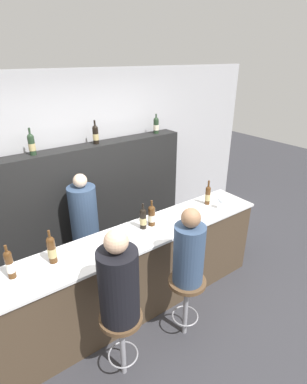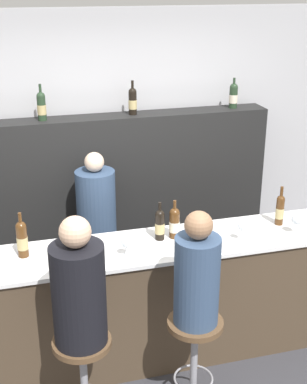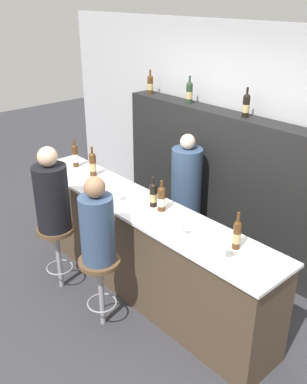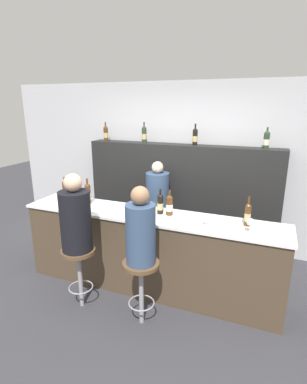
{
  "view_description": "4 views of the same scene",
  "coord_description": "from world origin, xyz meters",
  "px_view_note": "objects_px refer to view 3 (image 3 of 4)",
  "views": [
    {
      "loc": [
        -1.47,
        -2.03,
        2.75
      ],
      "look_at": [
        0.2,
        0.26,
        1.44
      ],
      "focal_mm": 28.0,
      "sensor_mm": 36.0,
      "label": 1
    },
    {
      "loc": [
        -0.88,
        -3.14,
        2.85
      ],
      "look_at": [
        0.06,
        0.29,
        1.41
      ],
      "focal_mm": 50.0,
      "sensor_mm": 36.0,
      "label": 2
    },
    {
      "loc": [
        2.85,
        -2.09,
        2.87
      ],
      "look_at": [
        0.18,
        0.29,
        1.18
      ],
      "focal_mm": 40.0,
      "sensor_mm": 36.0,
      "label": 3
    },
    {
      "loc": [
        1.3,
        -2.81,
        2.25
      ],
      "look_at": [
        0.06,
        0.28,
        1.27
      ],
      "focal_mm": 28.0,
      "sensor_mm": 36.0,
      "label": 4
    }
  ],
  "objects_px": {
    "bar_stool_right": "(100,274)",
    "wine_glass_1": "(183,225)",
    "wine_bottle_counter_4": "(237,234)",
    "wine_bottle_backbar_0": "(150,84)",
    "wine_bottle_backbar_1": "(189,92)",
    "bartender": "(186,200)",
    "wine_glass_2": "(226,247)",
    "guest_seated_right": "(97,226)",
    "wine_bottle_counter_0": "(75,155)",
    "wine_bottle_counter_1": "(93,164)",
    "bar_stool_left": "(57,241)",
    "wine_bottle_counter_2": "(153,194)",
    "wine_bottle_counter_3": "(161,198)",
    "wine_glass_0": "(118,192)",
    "wine_bottle_backbar_2": "(246,105)",
    "guest_seated_left": "(52,194)"
  },
  "relations": [
    {
      "from": "bar_stool_right",
      "to": "wine_glass_1",
      "type": "bearing_deg",
      "value": 43.29
    },
    {
      "from": "wine_bottle_counter_4",
      "to": "wine_bottle_backbar_0",
      "type": "relative_size",
      "value": 1.07
    },
    {
      "from": "wine_bottle_backbar_1",
      "to": "bartender",
      "type": "height_order",
      "value": "wine_bottle_backbar_1"
    },
    {
      "from": "bar_stool_right",
      "to": "wine_glass_2",
      "type": "bearing_deg",
      "value": 26.95
    },
    {
      "from": "wine_bottle_backbar_1",
      "to": "guest_seated_right",
      "type": "bearing_deg",
      "value": -67.65
    },
    {
      "from": "wine_bottle_counter_0",
      "to": "guest_seated_right",
      "type": "distance_m",
      "value": 1.58
    },
    {
      "from": "wine_bottle_backbar_1",
      "to": "wine_bottle_counter_1",
      "type": "bearing_deg",
      "value": -102.81
    },
    {
      "from": "wine_bottle_counter_1",
      "to": "bar_stool_left",
      "type": "bearing_deg",
      "value": -66.36
    },
    {
      "from": "wine_bottle_counter_0",
      "to": "wine_bottle_counter_2",
      "type": "xyz_separation_m",
      "value": [
        1.37,
        -0.0,
        -0.02
      ]
    },
    {
      "from": "wine_bottle_counter_1",
      "to": "wine_bottle_counter_3",
      "type": "distance_m",
      "value": 1.12
    },
    {
      "from": "wine_bottle_counter_2",
      "to": "wine_glass_0",
      "type": "relative_size",
      "value": 2.17
    },
    {
      "from": "bar_stool_right",
      "to": "wine_bottle_backbar_1",
      "type": "bearing_deg",
      "value": 112.35
    },
    {
      "from": "wine_bottle_counter_0",
      "to": "wine_bottle_counter_4",
      "type": "distance_m",
      "value": 2.36
    },
    {
      "from": "wine_bottle_counter_4",
      "to": "wine_glass_1",
      "type": "height_order",
      "value": "wine_bottle_counter_4"
    },
    {
      "from": "wine_glass_2",
      "to": "guest_seated_right",
      "type": "xyz_separation_m",
      "value": [
        -0.99,
        -0.5,
        -0.05
      ]
    },
    {
      "from": "wine_glass_2",
      "to": "bartender",
      "type": "bearing_deg",
      "value": 144.14
    },
    {
      "from": "wine_bottle_backbar_0",
      "to": "wine_bottle_counter_4",
      "type": "bearing_deg",
      "value": -26.73
    },
    {
      "from": "wine_bottle_backbar_2",
      "to": "wine_glass_2",
      "type": "xyz_separation_m",
      "value": [
        0.95,
        -1.4,
        -0.68
      ]
    },
    {
      "from": "wine_bottle_backbar_0",
      "to": "bar_stool_left",
      "type": "height_order",
      "value": "wine_bottle_backbar_0"
    },
    {
      "from": "wine_bottle_counter_3",
      "to": "guest_seated_left",
      "type": "xyz_separation_m",
      "value": [
        -0.82,
        -0.69,
        -0.03
      ]
    },
    {
      "from": "wine_bottle_counter_0",
      "to": "guest_seated_left",
      "type": "relative_size",
      "value": 0.38
    },
    {
      "from": "bar_stool_left",
      "to": "bar_stool_right",
      "type": "relative_size",
      "value": 1.0
    },
    {
      "from": "wine_bottle_backbar_1",
      "to": "wine_bottle_counter_2",
      "type": "bearing_deg",
      "value": -59.04
    },
    {
      "from": "bar_stool_right",
      "to": "wine_bottle_counter_3",
      "type": "bearing_deg",
      "value": 84.77
    },
    {
      "from": "wine_bottle_counter_0",
      "to": "wine_bottle_counter_1",
      "type": "bearing_deg",
      "value": -0.0
    },
    {
      "from": "wine_bottle_counter_2",
      "to": "bar_stool_left",
      "type": "height_order",
      "value": "wine_bottle_counter_2"
    },
    {
      "from": "bar_stool_right",
      "to": "wine_bottle_backbar_0",
      "type": "bearing_deg",
      "value": 127.76
    },
    {
      "from": "wine_glass_2",
      "to": "guest_seated_left",
      "type": "height_order",
      "value": "guest_seated_left"
    },
    {
      "from": "wine_bottle_counter_1",
      "to": "guest_seated_left",
      "type": "bearing_deg",
      "value": -66.36
    },
    {
      "from": "wine_bottle_backbar_0",
      "to": "guest_seated_right",
      "type": "xyz_separation_m",
      "value": [
        1.48,
        -1.91,
        -0.73
      ]
    },
    {
      "from": "wine_bottle_counter_4",
      "to": "guest_seated_left",
      "type": "bearing_deg",
      "value": -158.03
    },
    {
      "from": "wine_bottle_counter_2",
      "to": "wine_bottle_counter_4",
      "type": "xyz_separation_m",
      "value": [
        1.0,
        0.0,
        0.01
      ]
    },
    {
      "from": "bar_stool_left",
      "to": "guest_seated_right",
      "type": "relative_size",
      "value": 0.9
    },
    {
      "from": "wine_bottle_counter_1",
      "to": "wine_glass_1",
      "type": "distance_m",
      "value": 1.6
    },
    {
      "from": "wine_bottle_counter_0",
      "to": "wine_glass_0",
      "type": "xyz_separation_m",
      "value": [
        1.07,
        -0.19,
        -0.04
      ]
    },
    {
      "from": "wine_glass_2",
      "to": "bar_stool_right",
      "type": "relative_size",
      "value": 0.22
    },
    {
      "from": "wine_bottle_counter_1",
      "to": "wine_bottle_backbar_0",
      "type": "xyz_separation_m",
      "value": [
        -0.42,
        1.22,
        0.65
      ]
    },
    {
      "from": "wine_bottle_counter_2",
      "to": "bartender",
      "type": "relative_size",
      "value": 0.21
    },
    {
      "from": "wine_bottle_counter_4",
      "to": "wine_glass_0",
      "type": "height_order",
      "value": "wine_bottle_counter_4"
    },
    {
      "from": "wine_bottle_counter_4",
      "to": "guest_seated_right",
      "type": "bearing_deg",
      "value": -143.92
    },
    {
      "from": "wine_glass_1",
      "to": "guest_seated_right",
      "type": "xyz_separation_m",
      "value": [
        -0.53,
        -0.5,
        -0.04
      ]
    },
    {
      "from": "wine_bottle_backbar_2",
      "to": "wine_bottle_counter_3",
      "type": "bearing_deg",
      "value": -88.68
    },
    {
      "from": "wine_glass_2",
      "to": "bar_stool_right",
      "type": "distance_m",
      "value": 1.24
    },
    {
      "from": "bar_stool_right",
      "to": "bar_stool_left",
      "type": "bearing_deg",
      "value": 180.0
    },
    {
      "from": "bar_stool_right",
      "to": "wine_glass_0",
      "type": "bearing_deg",
      "value": 125.26
    },
    {
      "from": "wine_glass_2",
      "to": "guest_seated_right",
      "type": "height_order",
      "value": "guest_seated_right"
    },
    {
      "from": "wine_bottle_backbar_2",
      "to": "bar_stool_left",
      "type": "distance_m",
      "value": 2.41
    },
    {
      "from": "wine_bottle_counter_0",
      "to": "bar_stool_right",
      "type": "height_order",
      "value": "wine_bottle_counter_0"
    },
    {
      "from": "guest_seated_right",
      "to": "wine_bottle_backbar_1",
      "type": "bearing_deg",
      "value": 112.35
    },
    {
      "from": "wine_glass_1",
      "to": "wine_glass_2",
      "type": "height_order",
      "value": "wine_glass_2"
    }
  ]
}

